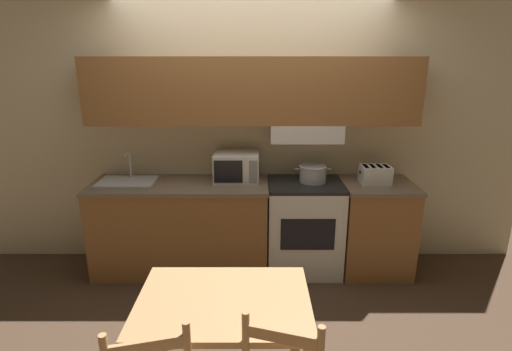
# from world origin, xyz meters

# --- Properties ---
(ground_plane) EXTENTS (16.00, 16.00, 0.00)m
(ground_plane) POSITION_xyz_m (0.00, 0.00, 0.00)
(ground_plane) COLOR #4C3828
(wall_back) EXTENTS (5.38, 0.38, 2.55)m
(wall_back) POSITION_xyz_m (0.01, -0.06, 1.47)
(wall_back) COLOR beige
(wall_back) RESTS_ON ground_plane
(lower_counter_main) EXTENTS (1.64, 0.61, 0.88)m
(lower_counter_main) POSITION_xyz_m (-0.68, -0.29, 0.44)
(lower_counter_main) COLOR #936033
(lower_counter_main) RESTS_ON ground_plane
(lower_counter_right_stub) EXTENTS (0.65, 0.61, 0.88)m
(lower_counter_right_stub) POSITION_xyz_m (1.17, -0.29, 0.44)
(lower_counter_right_stub) COLOR #936033
(lower_counter_right_stub) RESTS_ON ground_plane
(stove_range) EXTENTS (0.69, 0.57, 0.88)m
(stove_range) POSITION_xyz_m (0.49, -0.28, 0.44)
(stove_range) COLOR white
(stove_range) RESTS_ON ground_plane
(cooking_pot) EXTENTS (0.34, 0.26, 0.16)m
(cooking_pot) POSITION_xyz_m (0.56, -0.25, 0.97)
(cooking_pot) COLOR #B7BABF
(cooking_pot) RESTS_ON stove_range
(microwave) EXTENTS (0.41, 0.33, 0.27)m
(microwave) POSITION_xyz_m (-0.15, -0.20, 1.02)
(microwave) COLOR white
(microwave) RESTS_ON lower_counter_main
(toaster) EXTENTS (0.28, 0.19, 0.17)m
(toaster) POSITION_xyz_m (1.13, -0.30, 0.97)
(toaster) COLOR white
(toaster) RESTS_ON lower_counter_right_stub
(sink_basin) EXTENTS (0.51, 0.35, 0.27)m
(sink_basin) POSITION_xyz_m (-1.16, -0.29, 0.90)
(sink_basin) COLOR #B7BABF
(sink_basin) RESTS_ON lower_counter_main
(dining_table) EXTENTS (0.94, 0.68, 0.75)m
(dining_table) POSITION_xyz_m (-0.14, -1.93, 0.62)
(dining_table) COLOR tan
(dining_table) RESTS_ON ground_plane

